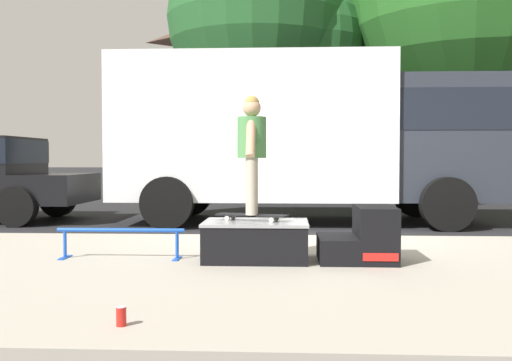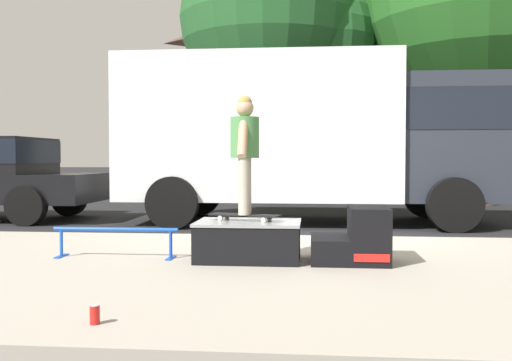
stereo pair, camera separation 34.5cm
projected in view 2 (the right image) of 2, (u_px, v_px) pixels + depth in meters
ground_plane at (317, 239)px, 8.66m from camera, size 140.00×140.00×0.00m
sidewalk_slab at (320, 275)px, 5.67m from camera, size 50.00×5.00×0.12m
skate_box at (249, 239)px, 6.18m from camera, size 1.11×0.77×0.42m
kicker_ramp at (356, 239)px, 6.07m from camera, size 0.80×0.74×0.58m
grind_rail at (115, 235)px, 6.33m from camera, size 1.39×0.28×0.33m
skateboard at (245, 215)px, 6.23m from camera, size 0.80×0.41×0.07m
skater_kid at (245, 145)px, 6.20m from camera, size 0.31×0.65×1.27m
soda_can at (95, 315)px, 3.79m from camera, size 0.07×0.07×0.13m
box_truck at (312, 132)px, 10.79m from camera, size 6.91×2.63×3.05m
street_tree_main at (502, 2)px, 14.77m from camera, size 6.88×6.25×8.51m
street_tree_neighbour at (280, 25)px, 15.59m from camera, size 5.32×4.84×7.37m
house_behind at (326, 84)px, 23.54m from camera, size 9.54×8.23×8.40m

